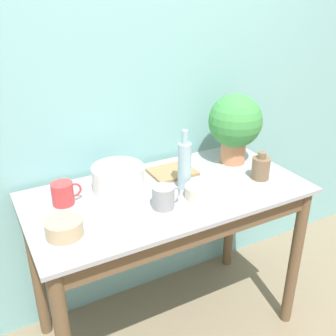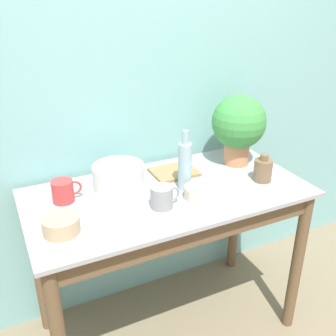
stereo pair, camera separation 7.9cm
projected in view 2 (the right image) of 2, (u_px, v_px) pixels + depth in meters
name	position (u px, v px, depth m)	size (l,w,h in m)	color
wall_back	(136.00, 99.00, 2.02)	(6.00, 0.05, 2.40)	#7AB2B2
counter_table	(170.00, 225.00, 1.90)	(1.32, 0.66, 0.85)	brown
potted_plant	(239.00, 125.00, 2.05)	(0.28, 0.28, 0.38)	tan
bowl_wash_large	(119.00, 177.00, 1.85)	(0.24, 0.24, 0.12)	silver
bottle_tall	(185.00, 165.00, 1.83)	(0.06, 0.06, 0.29)	#93B2BC
bottle_short	(263.00, 170.00, 1.93)	(0.09, 0.09, 0.14)	brown
mug_grey	(162.00, 197.00, 1.70)	(0.14, 0.10, 0.10)	gray
mug_red	(63.00, 191.00, 1.74)	(0.13, 0.10, 0.10)	#C63838
bowl_small_tan	(61.00, 225.00, 1.53)	(0.15, 0.15, 0.07)	tan
bowl_small_cream	(199.00, 192.00, 1.78)	(0.14, 0.14, 0.06)	beige
tray_board	(174.00, 172.00, 2.02)	(0.23, 0.18, 0.02)	#99754C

